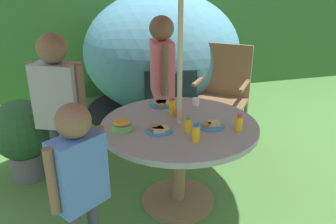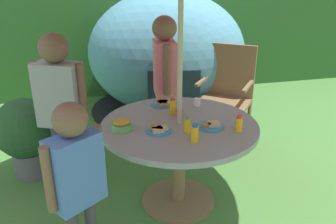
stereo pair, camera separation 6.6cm
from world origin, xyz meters
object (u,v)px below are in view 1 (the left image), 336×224
juice_bottle_near_left (196,133)px  cup_near (179,113)px  garden_table (179,141)px  snack_bowl (122,125)px  plate_center_back (210,125)px  dome_tent (162,53)px  juice_bottle_far_right (172,106)px  wooden_chair (224,88)px  juice_bottle_far_left (188,125)px  child_in_pink_shirt (162,68)px  potted_plant (23,134)px  plate_mid_left (162,104)px  plate_near_right (159,130)px  child_in_grey_shirt (58,96)px  juice_bottle_center_front (239,123)px  child_in_blue_shirt (79,172)px  cup_far (196,102)px

juice_bottle_near_left → cup_near: juice_bottle_near_left is taller
garden_table → juice_bottle_near_left: 0.38m
snack_bowl → plate_center_back: 0.63m
dome_tent → juice_bottle_far_right: size_ratio=18.19×
wooden_chair → juice_bottle_far_left: (-0.81, -1.18, 0.17)m
child_in_pink_shirt → cup_near: 0.81m
potted_plant → snack_bowl: (0.78, -0.72, 0.30)m
plate_center_back → plate_mid_left: size_ratio=0.98×
snack_bowl → plate_near_right: 0.26m
snack_bowl → child_in_pink_shirt: bearing=59.9°
child_in_grey_shirt → snack_bowl: (0.43, -0.42, -0.12)m
wooden_chair → juice_bottle_center_front: bearing=-71.2°
juice_bottle_far_right → plate_mid_left: bearing=98.6°
snack_bowl → plate_center_back: size_ratio=0.73×
snack_bowl → juice_bottle_center_front: 0.82m
dome_tent → juice_bottle_far_left: 2.27m
plate_mid_left → child_in_pink_shirt: bearing=74.9°
cup_near → child_in_blue_shirt: bearing=-140.4°
juice_bottle_far_right → snack_bowl: bearing=-155.0°
cup_near → plate_center_back: bearing=-54.7°
child_in_pink_shirt → plate_near_right: bearing=-9.1°
plate_near_right → juice_bottle_center_front: bearing=-13.3°
wooden_chair → potted_plant: size_ratio=1.41×
snack_bowl → cup_far: bearing=25.9°
plate_mid_left → juice_bottle_center_front: juice_bottle_center_front is taller
cup_near → juice_bottle_far_left: bearing=-94.3°
plate_center_back → cup_near: 0.29m
dome_tent → juice_bottle_far_left: bearing=-91.3°
child_in_pink_shirt → plate_center_back: child_in_pink_shirt is taller
garden_table → child_in_grey_shirt: (-0.85, 0.41, 0.30)m
garden_table → plate_near_right: 0.26m
child_in_pink_shirt → juice_bottle_near_left: bearing=2.4°
potted_plant → juice_bottle_far_right: 1.35m
child_in_blue_shirt → plate_near_right: (0.56, 0.42, -0.00)m
juice_bottle_center_front → child_in_pink_shirt: bearing=102.8°
potted_plant → plate_center_back: (1.40, -0.83, 0.28)m
child_in_pink_shirt → plate_mid_left: size_ratio=6.77×
potted_plant → juice_bottle_far_left: size_ratio=6.48×
wooden_chair → juice_bottle_near_left: (-0.81, -1.34, 0.18)m
juice_bottle_near_left → juice_bottle_far_right: 0.51m
juice_bottle_far_right → child_in_grey_shirt: bearing=165.5°
garden_table → cup_far: bearing=52.5°
juice_bottle_near_left → plate_center_back: bearing=46.8°
child_in_grey_shirt → juice_bottle_far_left: size_ratio=11.73×
child_in_pink_shirt → juice_bottle_far_left: child_in_pink_shirt is taller
child_in_grey_shirt → child_in_pink_shirt: bearing=53.2°
wooden_chair → cup_near: 1.21m
plate_near_right → juice_bottle_near_left: 0.29m
potted_plant → juice_bottle_near_left: (1.22, -1.03, 0.33)m
dome_tent → plate_near_right: bearing=-96.3°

